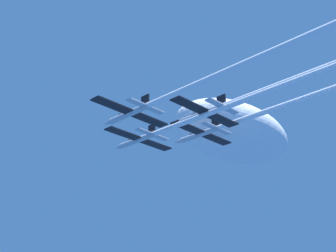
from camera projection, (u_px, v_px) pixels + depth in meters
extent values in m
cylinder|color=#B2BAC6|center=(138.00, 140.00, 110.65)|extent=(1.28, 11.65, 1.28)
cone|color=#B2BAC6|center=(118.00, 147.00, 115.21)|extent=(1.26, 2.56, 1.26)
ellipsoid|color=black|center=(131.00, 141.00, 112.50)|extent=(0.90, 2.33, 0.64)
cube|color=black|center=(123.00, 133.00, 106.93)|extent=(8.86, 2.56, 0.28)
cube|color=black|center=(155.00, 145.00, 113.62)|extent=(8.86, 2.56, 0.28)
cube|color=black|center=(152.00, 128.00, 108.27)|extent=(0.34, 2.10, 1.86)
cube|color=#B2BAC6|center=(144.00, 131.00, 105.77)|extent=(3.99, 1.54, 0.28)
cube|color=#B2BAC6|center=(161.00, 138.00, 109.24)|extent=(3.99, 1.54, 0.28)
cylinder|color=white|center=(238.00, 103.00, 92.29)|extent=(1.15, 45.58, 1.15)
cylinder|color=#B2BAC6|center=(129.00, 114.00, 97.46)|extent=(1.28, 11.65, 1.28)
cone|color=#B2BAC6|center=(107.00, 123.00, 102.02)|extent=(1.26, 2.56, 1.26)
ellipsoid|color=black|center=(121.00, 115.00, 99.32)|extent=(0.90, 2.33, 0.64)
cube|color=black|center=(112.00, 105.00, 93.74)|extent=(8.86, 2.56, 0.28)
cube|color=black|center=(149.00, 120.00, 100.44)|extent=(8.86, 2.56, 0.28)
cube|color=black|center=(145.00, 100.00, 95.09)|extent=(0.34, 2.10, 1.86)
cube|color=#B2BAC6|center=(136.00, 102.00, 92.59)|extent=(3.99, 1.54, 0.28)
cube|color=#B2BAC6|center=(155.00, 110.00, 96.06)|extent=(3.99, 1.54, 0.28)
cylinder|color=white|center=(237.00, 67.00, 79.99)|extent=(1.15, 42.82, 1.15)
cylinder|color=#B2BAC6|center=(200.00, 134.00, 110.92)|extent=(1.28, 11.65, 1.28)
cone|color=#B2BAC6|center=(178.00, 142.00, 115.48)|extent=(1.26, 2.56, 1.26)
ellipsoid|color=black|center=(192.00, 135.00, 112.78)|extent=(0.90, 2.33, 0.64)
cube|color=black|center=(188.00, 127.00, 107.20)|extent=(8.86, 2.56, 0.28)
cube|color=black|center=(216.00, 139.00, 113.89)|extent=(8.86, 2.56, 0.28)
cube|color=black|center=(216.00, 122.00, 108.54)|extent=(0.34, 2.10, 1.86)
cube|color=#B2BAC6|center=(209.00, 125.00, 106.04)|extent=(3.99, 1.54, 0.28)
cube|color=#B2BAC6|center=(224.00, 132.00, 109.52)|extent=(3.99, 1.54, 0.28)
cylinder|color=white|center=(303.00, 99.00, 93.86)|extent=(1.15, 41.54, 1.15)
cylinder|color=#B2BAC6|center=(204.00, 113.00, 98.22)|extent=(1.28, 11.65, 1.28)
cone|color=#B2BAC6|center=(179.00, 123.00, 102.78)|extent=(1.26, 2.56, 1.26)
ellipsoid|color=black|center=(194.00, 115.00, 100.08)|extent=(0.90, 2.33, 0.64)
cube|color=black|center=(190.00, 105.00, 94.50)|extent=(8.86, 2.56, 0.28)
cube|color=black|center=(221.00, 120.00, 101.20)|extent=(8.86, 2.56, 0.28)
cube|color=black|center=(221.00, 100.00, 95.85)|extent=(0.34, 2.10, 1.86)
cube|color=#B2BAC6|center=(214.00, 102.00, 93.35)|extent=(3.99, 1.54, 0.28)
cube|color=#B2BAC6|center=(231.00, 110.00, 96.82)|extent=(3.99, 1.54, 0.28)
ellipsoid|color=white|center=(234.00, 133.00, 132.27)|extent=(41.36, 22.75, 14.48)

